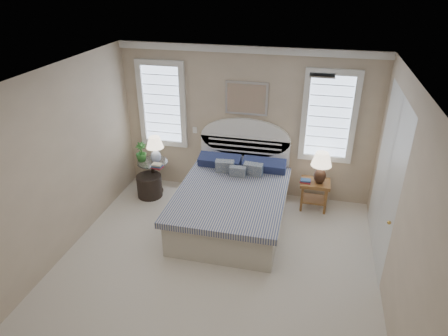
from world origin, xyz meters
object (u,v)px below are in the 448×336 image
side_table_left (153,173)px  bed (233,200)px  lamp_left (155,147)px  lamp_right (321,164)px  nightstand_right (315,189)px  floor_pot (150,186)px

side_table_left → bed: bearing=-19.7°
lamp_left → lamp_right: (2.93, 0.09, -0.06)m
bed → nightstand_right: bed is taller
side_table_left → floor_pot: 0.24m
bed → floor_pot: size_ratio=4.96×
bed → lamp_left: bearing=159.4°
side_table_left → lamp_left: 0.56m
floor_pot → bed: bearing=-14.3°
floor_pot → lamp_left: size_ratio=0.91×
nightstand_right → floor_pot: nightstand_right is taller
lamp_left → lamp_right: size_ratio=0.90×
lamp_left → bed: bearing=-20.6°
bed → lamp_right: bearing=26.6°
bed → nightstand_right: (1.30, 0.69, 0.00)m
nightstand_right → floor_pot: (-2.97, -0.27, -0.18)m
floor_pot → lamp_left: (0.10, 0.16, 0.73)m
nightstand_right → floor_pot: 2.99m
bed → lamp_right: bed is taller
side_table_left → floor_pot: side_table_left is taller
lamp_right → floor_pot: bearing=-175.2°
bed → lamp_left: bed is taller
nightstand_right → lamp_left: (-2.87, -0.10, 0.55)m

